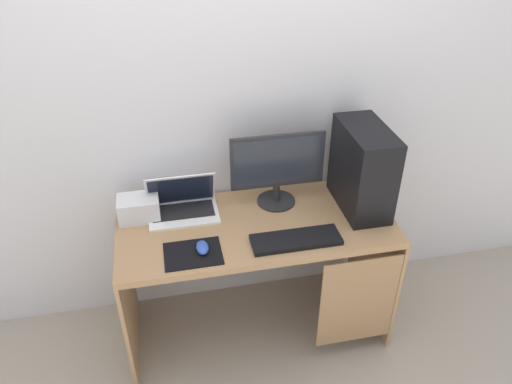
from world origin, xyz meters
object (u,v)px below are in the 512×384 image
mouse_left (202,248)px  monitor (277,168)px  projector (139,208)px  laptop (183,205)px  pc_tower (363,169)px  keyboard (296,240)px

mouse_left → monitor: bearing=36.4°
projector → monitor: bearing=-0.7°
laptop → monitor: bearing=-1.6°
pc_tower → mouse_left: (-0.83, -0.21, -0.20)m
projector → mouse_left: 0.42m
monitor → keyboard: monitor is taller
pc_tower → mouse_left: 0.88m
pc_tower → projector: pc_tower is taller
projector → laptop: bearing=1.4°
monitor → projector: (-0.70, 0.01, -0.15)m
laptop → projector: size_ratio=1.73×
laptop → projector: 0.21m
projector → keyboard: projector is taller
pc_tower → monitor: pc_tower is taller
monitor → projector: monitor is taller
laptop → keyboard: bearing=-34.8°
laptop → projector: (-0.21, -0.01, 0.02)m
monitor → laptop: (-0.48, 0.01, -0.16)m
pc_tower → projector: (-1.10, 0.11, -0.16)m
pc_tower → monitor: 0.42m
monitor → pc_tower: bearing=-14.5°
keyboard → mouse_left: size_ratio=4.38×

